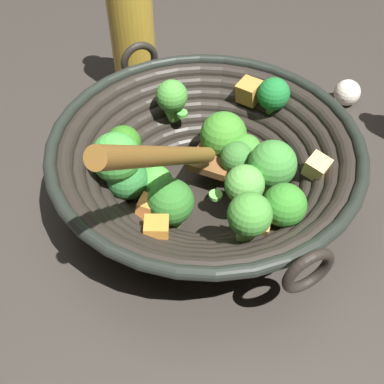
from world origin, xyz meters
name	(u,v)px	position (x,y,z in m)	size (l,w,h in m)	color
ground_plane	(204,198)	(0.00, 0.00, 0.00)	(4.00, 4.00, 0.00)	#332D28
wok	(205,163)	(0.00, 0.00, 0.06)	(0.37, 0.36, 0.24)	black
cooking_oil_bottle	(132,34)	(-0.21, -0.14, 0.10)	(0.06, 0.06, 0.24)	gold
garlic_bulb	(347,93)	(-0.23, 0.18, 0.02)	(0.04, 0.04, 0.04)	silver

